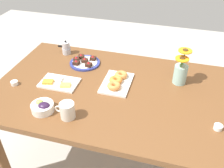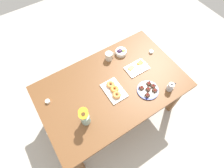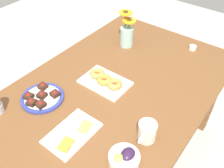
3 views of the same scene
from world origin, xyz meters
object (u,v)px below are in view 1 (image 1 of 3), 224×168
at_px(moka_pot, 66,48).
at_px(jam_cup_berry, 14,83).
at_px(jam_cup_honey, 218,127).
at_px(cheese_platter, 59,83).
at_px(croissant_platter, 117,82).
at_px(dessert_plate, 85,62).
at_px(coffee_mug, 67,110).
at_px(grape_bowl, 43,107).
at_px(flower_vase, 181,72).
at_px(dining_table, 112,99).

bearing_deg(moka_pot, jam_cup_berry, 72.24).
relative_size(jam_cup_honey, jam_cup_berry, 1.00).
bearing_deg(cheese_platter, moka_pot, -73.07).
height_order(cheese_platter, croissant_platter, croissant_platter).
distance_m(croissant_platter, dessert_plate, 0.37).
relative_size(coffee_mug, jam_cup_honey, 2.54).
relative_size(grape_bowl, dessert_plate, 0.58).
relative_size(dessert_plate, flower_vase, 0.94).
relative_size(jam_cup_honey, flower_vase, 0.19).
bearing_deg(flower_vase, grape_bowl, 34.22).
distance_m(cheese_platter, croissant_platter, 0.40).
bearing_deg(flower_vase, jam_cup_berry, 17.04).
height_order(jam_cup_honey, moka_pot, moka_pot).
bearing_deg(jam_cup_honey, dining_table, -16.65).
relative_size(dining_table, dessert_plate, 6.81).
relative_size(dining_table, croissant_platter, 5.71).
bearing_deg(jam_cup_honey, dessert_plate, -25.46).
height_order(jam_cup_honey, flower_vase, flower_vase).
bearing_deg(dessert_plate, cheese_platter, 75.81).
height_order(grape_bowl, flower_vase, flower_vase).
relative_size(croissant_platter, dessert_plate, 1.19).
distance_m(dessert_plate, flower_vase, 0.73).
xyz_separation_m(jam_cup_honey, jam_cup_berry, (1.32, -0.06, 0.00)).
height_order(grape_bowl, croissant_platter, grape_bowl).
distance_m(croissant_platter, moka_pot, 0.60).
bearing_deg(grape_bowl, dessert_plate, -94.31).
xyz_separation_m(croissant_platter, dessert_plate, (0.31, -0.19, -0.01)).
distance_m(grape_bowl, moka_pot, 0.71).
height_order(croissant_platter, flower_vase, flower_vase).
distance_m(dining_table, grape_bowl, 0.48).
height_order(croissant_platter, jam_cup_berry, croissant_platter).
bearing_deg(coffee_mug, croissant_platter, -115.62).
relative_size(dining_table, moka_pot, 13.45).
height_order(grape_bowl, jam_cup_berry, grape_bowl).
bearing_deg(cheese_platter, jam_cup_berry, 17.73).
xyz_separation_m(cheese_platter, jam_cup_honey, (-1.03, 0.16, 0.01)).
distance_m(croissant_platter, jam_cup_honey, 0.70).
height_order(dining_table, grape_bowl, grape_bowl).
height_order(coffee_mug, moka_pot, moka_pot).
distance_m(coffee_mug, grape_bowl, 0.17).
bearing_deg(coffee_mug, cheese_platter, -55.78).
bearing_deg(cheese_platter, dessert_plate, -104.19).
xyz_separation_m(dining_table, coffee_mug, (0.17, 0.33, 0.14)).
height_order(grape_bowl, jam_cup_honey, grape_bowl).
xyz_separation_m(jam_cup_honey, moka_pot, (1.16, -0.57, 0.03)).
distance_m(dessert_plate, moka_pot, 0.24).
bearing_deg(grape_bowl, moka_pot, -77.15).
height_order(cheese_platter, dessert_plate, dessert_plate).
relative_size(coffee_mug, dessert_plate, 0.52).
relative_size(grape_bowl, flower_vase, 0.54).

